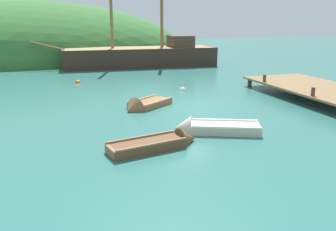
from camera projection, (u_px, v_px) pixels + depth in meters
ground_plane at (187, 107)px, 18.48m from camera, size 120.00×120.00×0.00m
dock at (315, 88)px, 20.82m from camera, size 4.61×8.90×1.69m
shore_hill at (25, 57)px, 42.40m from camera, size 40.39×24.33×13.29m
sailing_ship at (142, 59)px, 34.12m from camera, size 17.39×4.71×10.66m
rowboat_near_dock at (143, 106)px, 18.23m from camera, size 3.12×2.72×1.16m
rowboat_far at (160, 145)px, 12.65m from camera, size 3.56×1.61×0.95m
rowboat_center at (211, 129)px, 14.38m from camera, size 3.66×2.41×1.08m
buoy_white at (183, 90)px, 22.82m from camera, size 0.40×0.40×0.40m
buoy_orange at (78, 83)px, 25.39m from camera, size 0.44×0.44×0.44m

